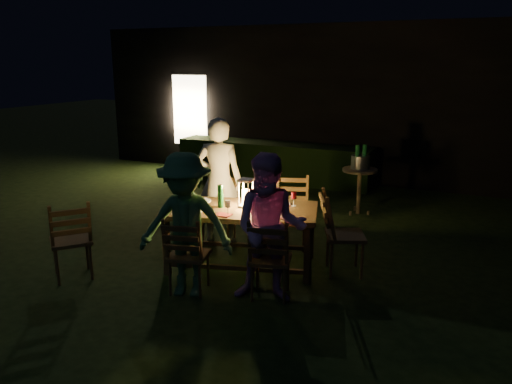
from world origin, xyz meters
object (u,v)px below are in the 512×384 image
at_px(lantern, 246,195).
at_px(ice_bucket, 360,162).
at_px(person_opp_right, 270,229).
at_px(bottle_bucket_a, 357,159).
at_px(chair_spare, 72,254).
at_px(person_opp_left, 186,225).
at_px(bottle_table, 221,196).
at_px(dining_table, 241,214).
at_px(chair_end, 343,248).
at_px(chair_near_left, 189,268).
at_px(chair_near_right, 270,272).
at_px(person_house_side, 219,181).
at_px(chair_far_left, 219,223).
at_px(bottle_bucket_b, 364,159).
at_px(chair_far_right, 291,226).
at_px(side_table, 360,174).

distance_m(lantern, ice_bucket, 2.83).
bearing_deg(person_opp_right, bottle_bucket_a, 72.50).
bearing_deg(chair_spare, bottle_bucket_a, 8.42).
height_order(person_opp_left, bottle_table, person_opp_left).
height_order(dining_table, person_opp_right, person_opp_right).
bearing_deg(chair_end, chair_near_left, -72.42).
height_order(chair_near_right, person_opp_right, person_opp_right).
height_order(chair_near_right, person_house_side, person_house_side).
xyz_separation_m(bottle_table, bottle_bucket_a, (0.97, 2.82, 0.03)).
xyz_separation_m(chair_spare, person_opp_right, (2.30, 0.47, 0.49)).
distance_m(person_house_side, bottle_table, 0.84).
xyz_separation_m(chair_far_left, bottle_bucket_b, (1.47, 2.22, 0.63)).
distance_m(person_opp_right, ice_bucket, 3.45).
xyz_separation_m(bottle_table, bottle_bucket_b, (1.07, 2.90, 0.03)).
relative_size(chair_far_right, person_opp_left, 0.63).
relative_size(chair_far_right, lantern, 2.84).
bearing_deg(lantern, chair_near_right, -47.58).
xyz_separation_m(chair_near_left, chair_far_left, (-0.43, 1.48, 0.02)).
bearing_deg(person_opp_right, lantern, 114.69).
bearing_deg(dining_table, chair_end, -0.12).
bearing_deg(lantern, ice_bucket, 74.79).
height_order(person_house_side, bottle_bucket_a, person_house_side).
height_order(chair_near_right, chair_far_left, chair_far_left).
bearing_deg(chair_far_right, bottle_table, 42.78).
bearing_deg(side_table, bottle_bucket_b, 38.66).
height_order(chair_near_left, chair_far_right, chair_far_right).
relative_size(chair_near_left, chair_near_right, 0.98).
height_order(chair_spare, ice_bucket, chair_spare).
bearing_deg(chair_far_left, chair_spare, 48.06).
bearing_deg(chair_near_right, lantern, 118.06).
bearing_deg(person_opp_right, dining_table, 118.76).
height_order(dining_table, chair_far_left, chair_far_left).
xyz_separation_m(dining_table, lantern, (0.03, 0.06, 0.23)).
relative_size(person_opp_right, person_opp_left, 1.01).
height_order(person_house_side, person_opp_left, person_house_side).
bearing_deg(chair_far_left, ice_bucket, -135.46).
xyz_separation_m(chair_far_left, person_house_side, (-0.02, 0.05, 0.58)).
distance_m(person_opp_right, side_table, 3.46).
bearing_deg(bottle_bucket_b, side_table, -141.34).
relative_size(ice_bucket, bottle_bucket_b, 0.94).
bearing_deg(ice_bucket, bottle_bucket_b, 38.66).
bearing_deg(dining_table, chair_far_right, 54.50).
bearing_deg(bottle_bucket_b, chair_far_right, -104.95).
distance_m(dining_table, chair_far_right, 1.02).
bearing_deg(ice_bucket, dining_table, -105.54).
relative_size(person_opp_right, side_table, 2.07).
height_order(person_opp_right, lantern, person_opp_right).
relative_size(dining_table, chair_far_left, 2.05).
relative_size(person_house_side, lantern, 5.00).
distance_m(person_house_side, bottle_bucket_b, 2.64).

